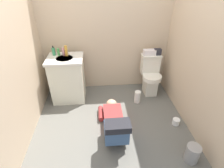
# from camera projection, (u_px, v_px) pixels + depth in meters

# --- Properties ---
(ground_plane) EXTENTS (2.83, 3.14, 0.04)m
(ground_plane) POSITION_uv_depth(u_px,v_px,m) (111.00, 122.00, 2.82)
(ground_plane) COLOR #605E58
(wall_back) EXTENTS (2.49, 0.08, 2.40)m
(wall_back) POSITION_uv_depth(u_px,v_px,m) (106.00, 27.00, 3.10)
(wall_back) COLOR #CBB192
(wall_back) RESTS_ON ground_plane
(wall_left) EXTENTS (0.08, 2.14, 2.40)m
(wall_left) POSITION_uv_depth(u_px,v_px,m) (10.00, 54.00, 2.08)
(wall_left) COLOR #CBB192
(wall_left) RESTS_ON ground_plane
(wall_right) EXTENTS (0.08, 2.14, 2.40)m
(wall_right) POSITION_uv_depth(u_px,v_px,m) (204.00, 47.00, 2.26)
(wall_right) COLOR #CBB192
(wall_right) RESTS_ON ground_plane
(toilet) EXTENTS (0.36, 0.46, 0.75)m
(toilet) POSITION_uv_depth(u_px,v_px,m) (150.00, 75.00, 3.33)
(toilet) COLOR silver
(toilet) RESTS_ON ground_plane
(vanity_cabinet) EXTENTS (0.60, 0.52, 0.82)m
(vanity_cabinet) POSITION_uv_depth(u_px,v_px,m) (68.00, 78.00, 3.13)
(vanity_cabinet) COLOR silver
(vanity_cabinet) RESTS_ON ground_plane
(faucet) EXTENTS (0.02, 0.02, 0.10)m
(faucet) POSITION_uv_depth(u_px,v_px,m) (65.00, 52.00, 3.01)
(faucet) COLOR silver
(faucet) RESTS_ON vanity_cabinet
(person_plumber) EXTENTS (0.39, 1.06, 0.52)m
(person_plumber) POSITION_uv_depth(u_px,v_px,m) (114.00, 122.00, 2.54)
(person_plumber) COLOR maroon
(person_plumber) RESTS_ON ground_plane
(tissue_box) EXTENTS (0.22, 0.11, 0.10)m
(tissue_box) POSITION_uv_depth(u_px,v_px,m) (149.00, 52.00, 3.17)
(tissue_box) COLOR silver
(tissue_box) RESTS_ON toilet
(toiletry_bag) EXTENTS (0.12, 0.09, 0.11)m
(toiletry_bag) POSITION_uv_depth(u_px,v_px,m) (158.00, 52.00, 3.18)
(toiletry_bag) COLOR #26262D
(toiletry_bag) RESTS_ON toilet
(soap_dispenser) EXTENTS (0.06, 0.06, 0.17)m
(soap_dispenser) POSITION_uv_depth(u_px,v_px,m) (54.00, 51.00, 2.97)
(soap_dispenser) COLOR #3D9560
(soap_dispenser) RESTS_ON vanity_cabinet
(bottle_green) EXTENTS (0.04, 0.04, 0.12)m
(bottle_green) POSITION_uv_depth(u_px,v_px,m) (58.00, 52.00, 2.97)
(bottle_green) COLOR #4D9D4E
(bottle_green) RESTS_ON vanity_cabinet
(bottle_pink) EXTENTS (0.04, 0.04, 0.14)m
(bottle_pink) POSITION_uv_depth(u_px,v_px,m) (63.00, 52.00, 2.96)
(bottle_pink) COLOR pink
(bottle_pink) RESTS_ON vanity_cabinet
(bottle_amber) EXTENTS (0.05, 0.05, 0.18)m
(bottle_amber) POSITION_uv_depth(u_px,v_px,m) (66.00, 51.00, 2.94)
(bottle_amber) COLOR gold
(bottle_amber) RESTS_ON vanity_cabinet
(trash_can) EXTENTS (0.17, 0.17, 0.24)m
(trash_can) POSITION_uv_depth(u_px,v_px,m) (192.00, 153.00, 2.16)
(trash_can) COLOR gray
(trash_can) RESTS_ON ground_plane
(paper_towel_roll) EXTENTS (0.11, 0.11, 0.23)m
(paper_towel_roll) POSITION_uv_depth(u_px,v_px,m) (137.00, 97.00, 3.17)
(paper_towel_roll) COLOR white
(paper_towel_roll) RESTS_ON ground_plane
(toilet_paper_roll) EXTENTS (0.11, 0.11, 0.10)m
(toilet_paper_roll) POSITION_uv_depth(u_px,v_px,m) (176.00, 122.00, 2.73)
(toilet_paper_roll) COLOR white
(toilet_paper_roll) RESTS_ON ground_plane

